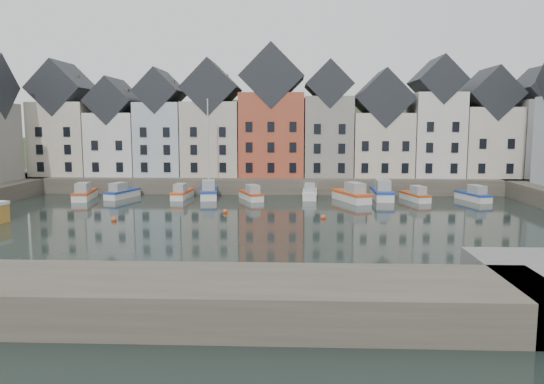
{
  "coord_description": "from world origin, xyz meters",
  "views": [
    {
      "loc": [
        3.1,
        -46.0,
        9.23
      ],
      "look_at": [
        0.96,
        6.0,
        2.47
      ],
      "focal_mm": 35.0,
      "sensor_mm": 36.0,
      "label": 1
    }
  ],
  "objects": [
    {
      "name": "ground",
      "position": [
        0.0,
        0.0,
        0.0
      ],
      "size": [
        260.0,
        260.0,
        0.0
      ],
      "primitive_type": "plane",
      "color": "black",
      "rests_on": "ground"
    },
    {
      "name": "far_quay",
      "position": [
        0.0,
        30.0,
        1.0
      ],
      "size": [
        90.0,
        16.0,
        2.0
      ],
      "primitive_type": "cube",
      "color": "#4C443A",
      "rests_on": "ground"
    },
    {
      "name": "near_wall",
      "position": [
        -10.0,
        -22.0,
        1.0
      ],
      "size": [
        50.0,
        6.0,
        2.0
      ],
      "primitive_type": "cube",
      "color": "#4C443A",
      "rests_on": "ground"
    },
    {
      "name": "hillside",
      "position": [
        0.02,
        56.0,
        -17.96
      ],
      "size": [
        153.6,
        70.4,
        64.0
      ],
      "color": "#222D16",
      "rests_on": "ground"
    },
    {
      "name": "far_terrace",
      "position": [
        3.21,
        28.0,
        8.88
      ],
      "size": [
        72.37,
        8.16,
        17.78
      ],
      "color": "beige",
      "rests_on": "far_quay"
    },
    {
      "name": "mooring_buoys",
      "position": [
        -4.0,
        5.33,
        0.15
      ],
      "size": [
        20.5,
        5.5,
        0.5
      ],
      "color": "#DB4D19",
      "rests_on": "ground"
    },
    {
      "name": "boat_a",
      "position": [
        -22.4,
        16.97,
        0.69
      ],
      "size": [
        2.75,
        6.27,
        2.33
      ],
      "rotation": [
        0.0,
        0.0,
        0.15
      ],
      "color": "silver",
      "rests_on": "ground"
    },
    {
      "name": "boat_b",
      "position": [
        -18.31,
        18.51,
        0.65
      ],
      "size": [
        3.27,
        5.91,
        2.17
      ],
      "rotation": [
        0.0,
        0.0,
        -0.28
      ],
      "color": "silver",
      "rests_on": "ground"
    },
    {
      "name": "boat_c",
      "position": [
        -10.72,
        18.45,
        0.62
      ],
      "size": [
        2.02,
        5.52,
        2.08
      ],
      "rotation": [
        0.0,
        0.0,
        -0.06
      ],
      "color": "silver",
      "rests_on": "ground"
    },
    {
      "name": "boat_d",
      "position": [
        -7.46,
        18.95,
        0.81
      ],
      "size": [
        2.96,
        6.76,
        12.49
      ],
      "rotation": [
        0.0,
        0.0,
        0.15
      ],
      "color": "silver",
      "rests_on": "ground"
    },
    {
      "name": "boat_e",
      "position": [
        -2.04,
        17.68,
        0.62
      ],
      "size": [
        3.56,
        5.63,
        2.07
      ],
      "rotation": [
        0.0,
        0.0,
        0.38
      ],
      "color": "silver",
      "rests_on": "ground"
    },
    {
      "name": "boat_f",
      "position": [
        5.11,
        19.1,
        0.64
      ],
      "size": [
        1.97,
        5.63,
        2.14
      ],
      "rotation": [
        0.0,
        0.0,
        -0.04
      ],
      "color": "silver",
      "rests_on": "ground"
    },
    {
      "name": "boat_g",
      "position": [
        10.02,
        16.64,
        0.77
      ],
      "size": [
        4.34,
        7.01,
        2.58
      ],
      "rotation": [
        0.0,
        0.0,
        0.36
      ],
      "color": "silver",
      "rests_on": "ground"
    },
    {
      "name": "boat_h",
      "position": [
        13.9,
        18.86,
        0.8
      ],
      "size": [
        2.3,
        7.03,
        2.68
      ],
      "rotation": [
        0.0,
        0.0,
        -0.02
      ],
      "color": "silver",
      "rests_on": "ground"
    },
    {
      "name": "boat_i",
      "position": [
        17.71,
        17.57,
        0.61
      ],
      "size": [
        2.94,
        5.58,
        2.05
      ],
      "rotation": [
        0.0,
        0.0,
        0.25
      ],
      "color": "silver",
      "rests_on": "ground"
    },
    {
      "name": "boat_j",
      "position": [
        24.69,
        17.81,
        0.64
      ],
      "size": [
        3.09,
        5.82,
        2.14
      ],
      "rotation": [
        0.0,
        0.0,
        0.26
      ],
      "color": "silver",
      "rests_on": "ground"
    }
  ]
}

